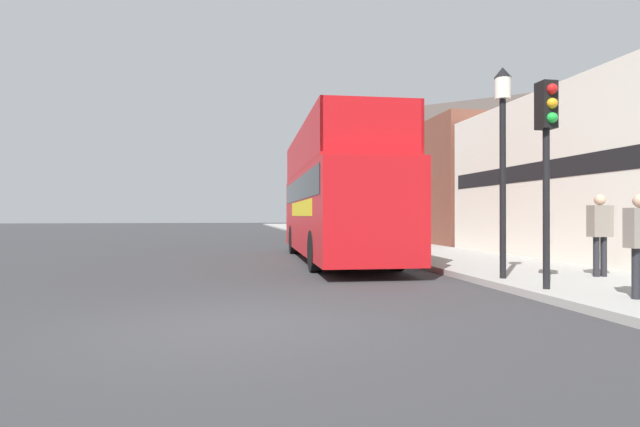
{
  "coord_description": "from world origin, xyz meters",
  "views": [
    {
      "loc": [
        0.01,
        -6.61,
        1.46
      ],
      "look_at": [
        2.73,
        8.42,
        1.52
      ],
      "focal_mm": 28.0,
      "sensor_mm": 36.0,
      "label": 1
    }
  ],
  "objects_px": {
    "parked_car_ahead_of_bus": "(316,232)",
    "traffic_signal": "(547,137)",
    "tour_bus": "(335,204)",
    "pedestrian_second": "(600,227)",
    "lamp_post_second": "(386,169)",
    "lamp_post_nearest": "(503,132)",
    "pedestrian_nearest": "(640,236)"
  },
  "relations": [
    {
      "from": "pedestrian_nearest",
      "to": "lamp_post_nearest",
      "type": "relative_size",
      "value": 0.37
    },
    {
      "from": "pedestrian_second",
      "to": "traffic_signal",
      "type": "distance_m",
      "value": 3.17
    },
    {
      "from": "pedestrian_second",
      "to": "traffic_signal",
      "type": "height_order",
      "value": "traffic_signal"
    },
    {
      "from": "tour_bus",
      "to": "lamp_post_second",
      "type": "xyz_separation_m",
      "value": [
        2.16,
        1.38,
        1.31
      ]
    },
    {
      "from": "lamp_post_nearest",
      "to": "lamp_post_second",
      "type": "bearing_deg",
      "value": 90.9
    },
    {
      "from": "pedestrian_second",
      "to": "tour_bus",
      "type": "bearing_deg",
      "value": 125.54
    },
    {
      "from": "traffic_signal",
      "to": "lamp_post_second",
      "type": "distance_m",
      "value": 9.14
    },
    {
      "from": "traffic_signal",
      "to": "lamp_post_nearest",
      "type": "distance_m",
      "value": 1.6
    },
    {
      "from": "pedestrian_second",
      "to": "lamp_post_second",
      "type": "xyz_separation_m",
      "value": [
        -2.34,
        7.68,
        1.93
      ]
    },
    {
      "from": "parked_car_ahead_of_bus",
      "to": "lamp_post_nearest",
      "type": "distance_m",
      "value": 14.13
    },
    {
      "from": "pedestrian_second",
      "to": "lamp_post_second",
      "type": "relative_size",
      "value": 0.41
    },
    {
      "from": "tour_bus",
      "to": "parked_car_ahead_of_bus",
      "type": "distance_m",
      "value": 7.73
    },
    {
      "from": "pedestrian_second",
      "to": "lamp_post_nearest",
      "type": "height_order",
      "value": "lamp_post_nearest"
    },
    {
      "from": "traffic_signal",
      "to": "lamp_post_nearest",
      "type": "height_order",
      "value": "lamp_post_nearest"
    },
    {
      "from": "lamp_post_nearest",
      "to": "lamp_post_second",
      "type": "xyz_separation_m",
      "value": [
        -0.12,
        7.57,
        -0.08
      ]
    },
    {
      "from": "pedestrian_second",
      "to": "lamp_post_second",
      "type": "bearing_deg",
      "value": 106.94
    },
    {
      "from": "parked_car_ahead_of_bus",
      "to": "lamp_post_nearest",
      "type": "xyz_separation_m",
      "value": [
        1.61,
        -13.81,
        2.55
      ]
    },
    {
      "from": "tour_bus",
      "to": "lamp_post_nearest",
      "type": "bearing_deg",
      "value": -67.56
    },
    {
      "from": "pedestrian_nearest",
      "to": "lamp_post_nearest",
      "type": "height_order",
      "value": "lamp_post_nearest"
    },
    {
      "from": "tour_bus",
      "to": "parked_car_ahead_of_bus",
      "type": "relative_size",
      "value": 2.48
    },
    {
      "from": "lamp_post_nearest",
      "to": "pedestrian_nearest",
      "type": "bearing_deg",
      "value": -74.91
    },
    {
      "from": "parked_car_ahead_of_bus",
      "to": "traffic_signal",
      "type": "xyz_separation_m",
      "value": [
        1.56,
        -15.37,
        2.19
      ]
    },
    {
      "from": "pedestrian_second",
      "to": "traffic_signal",
      "type": "xyz_separation_m",
      "value": [
        -2.27,
        -1.45,
        1.66
      ]
    },
    {
      "from": "traffic_signal",
      "to": "lamp_post_nearest",
      "type": "relative_size",
      "value": 0.84
    },
    {
      "from": "pedestrian_nearest",
      "to": "pedestrian_second",
      "type": "bearing_deg",
      "value": 60.97
    },
    {
      "from": "tour_bus",
      "to": "lamp_post_nearest",
      "type": "distance_m",
      "value": 6.75
    },
    {
      "from": "parked_car_ahead_of_bus",
      "to": "lamp_post_second",
      "type": "bearing_deg",
      "value": -74.72
    },
    {
      "from": "tour_bus",
      "to": "lamp_post_nearest",
      "type": "relative_size",
      "value": 2.39
    },
    {
      "from": "lamp_post_nearest",
      "to": "parked_car_ahead_of_bus",
      "type": "bearing_deg",
      "value": 96.65
    },
    {
      "from": "pedestrian_second",
      "to": "pedestrian_nearest",
      "type": "bearing_deg",
      "value": -119.03
    },
    {
      "from": "parked_car_ahead_of_bus",
      "to": "pedestrian_second",
      "type": "relative_size",
      "value": 2.41
    },
    {
      "from": "tour_bus",
      "to": "traffic_signal",
      "type": "height_order",
      "value": "tour_bus"
    }
  ]
}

